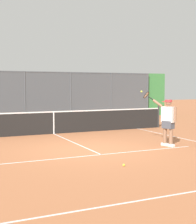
# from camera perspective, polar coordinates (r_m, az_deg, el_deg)

# --- Properties ---
(ground_plane) EXTENTS (60.00, 60.00, 0.00)m
(ground_plane) POSITION_cam_1_polar(r_m,az_deg,el_deg) (10.67, -1.37, -6.47)
(ground_plane) COLOR #B76B42
(court_line_markings) EXTENTS (8.34, 8.61, 0.01)m
(court_line_markings) POSITION_cam_1_polar(r_m,az_deg,el_deg) (9.60, 1.50, -7.69)
(court_line_markings) COLOR white
(court_line_markings) RESTS_ON ground
(fence_backdrop) EXTENTS (19.49, 1.37, 2.87)m
(fence_backdrop) POSITION_cam_1_polar(r_m,az_deg,el_deg) (20.01, -12.73, 2.64)
(fence_backdrop) COLOR #474C51
(fence_backdrop) RESTS_ON ground
(tennis_net) EXTENTS (10.72, 0.09, 1.07)m
(tennis_net) POSITION_cam_1_polar(r_m,az_deg,el_deg) (14.21, -7.59, -1.75)
(tennis_net) COLOR #2D2D2D
(tennis_net) RESTS_ON ground
(tennis_player) EXTENTS (0.74, 1.23, 1.86)m
(tennis_player) POSITION_cam_1_polar(r_m,az_deg,el_deg) (11.43, 11.81, -1.22)
(tennis_player) COLOR silver
(tennis_player) RESTS_ON ground
(tennis_ball_near_baseline) EXTENTS (0.07, 0.07, 0.07)m
(tennis_ball_near_baseline) POSITION_cam_1_polar(r_m,az_deg,el_deg) (8.55, 4.43, -9.02)
(tennis_ball_near_baseline) COLOR #C1D138
(tennis_ball_near_baseline) RESTS_ON ground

